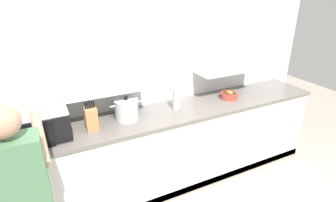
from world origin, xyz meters
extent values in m
cube|color=silver|center=(0.00, 1.06, 1.40)|extent=(4.04, 0.10, 2.80)
cube|color=white|center=(-0.76, 0.85, 1.58)|extent=(0.80, 0.32, 0.66)
cylinder|color=#B7BABF|center=(-0.42, 0.68, 1.58)|extent=(0.01, 0.01, 0.40)
cube|color=white|center=(0.76, 0.85, 1.58)|extent=(0.80, 0.32, 0.66)
cylinder|color=#B7BABF|center=(0.42, 0.68, 1.58)|extent=(0.01, 0.01, 0.40)
cube|color=white|center=(0.00, 0.72, 0.46)|extent=(3.54, 0.57, 0.91)
cube|color=#605B56|center=(0.00, 0.72, 0.93)|extent=(3.58, 0.61, 0.03)
cube|color=black|center=(0.00, 0.45, 0.04)|extent=(3.54, 0.04, 0.09)
cube|color=#B7BABF|center=(-1.40, 0.76, 1.08)|extent=(0.51, 0.42, 0.27)
cube|color=beige|center=(-1.48, 0.75, 1.08)|extent=(0.33, 0.36, 0.21)
cube|color=black|center=(-1.22, 0.54, 1.08)|extent=(0.14, 0.01, 0.25)
cube|color=black|center=(-1.48, 0.54, 1.08)|extent=(0.37, 0.04, 0.25)
cube|color=#A37547|center=(-0.95, 0.70, 1.06)|extent=(0.11, 0.15, 0.23)
cylinder|color=black|center=(-0.99, 0.68, 1.21)|extent=(0.02, 0.02, 0.06)
cylinder|color=black|center=(-0.97, 0.68, 1.21)|extent=(0.02, 0.02, 0.07)
cylinder|color=black|center=(-0.95, 0.68, 1.21)|extent=(0.02, 0.02, 0.07)
cylinder|color=black|center=(-0.93, 0.68, 1.21)|extent=(0.02, 0.02, 0.07)
cylinder|color=black|center=(-0.91, 0.68, 1.21)|extent=(0.02, 0.02, 0.07)
cylinder|color=#B7BABF|center=(-0.58, 0.74, 1.05)|extent=(0.24, 0.24, 0.20)
cylinder|color=#B7BABF|center=(-0.58, 0.74, 1.16)|extent=(0.24, 0.24, 0.02)
cylinder|color=black|center=(-0.58, 0.74, 1.18)|extent=(0.04, 0.04, 0.03)
cylinder|color=#B7BABF|center=(-0.73, 0.74, 1.12)|extent=(0.05, 0.02, 0.02)
cylinder|color=#B7BABF|center=(-0.44, 0.74, 1.12)|extent=(0.05, 0.02, 0.02)
cylinder|color=#AD3D33|center=(0.71, 0.72, 0.98)|extent=(0.20, 0.20, 0.07)
cylinder|color=#561E19|center=(0.71, 0.72, 1.00)|extent=(0.17, 0.17, 0.04)
sphere|color=orange|center=(0.71, 0.72, 1.01)|extent=(0.05, 0.05, 0.05)
sphere|color=#5B9333|center=(0.71, 0.70, 1.02)|extent=(0.06, 0.06, 0.06)
sphere|color=orange|center=(0.71, 0.74, 1.02)|extent=(0.05, 0.05, 0.05)
sphere|color=orange|center=(0.71, 0.72, 1.01)|extent=(0.05, 0.05, 0.05)
cylinder|color=#B7BABF|center=(-0.01, 0.74, 1.05)|extent=(0.08, 0.08, 0.20)
cylinder|color=#B7BABF|center=(-0.01, 0.74, 1.17)|extent=(0.09, 0.09, 0.03)
cube|color=#47704C|center=(-1.55, -0.04, 1.12)|extent=(0.34, 0.20, 0.56)
sphere|color=tan|center=(-1.55, -0.04, 1.52)|extent=(0.20, 0.20, 0.20)
cylinder|color=tan|center=(-1.39, 0.19, 1.25)|extent=(0.09, 0.49, 0.24)
camera|label=1|loc=(-1.33, -1.68, 2.23)|focal=29.09mm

